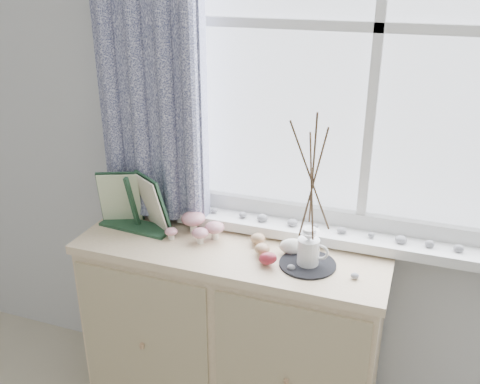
{
  "coord_description": "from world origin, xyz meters",
  "views": [
    {
      "loc": [
        0.49,
        0.07,
        1.85
      ],
      "look_at": [
        -0.1,
        1.7,
        1.1
      ],
      "focal_mm": 40.0,
      "sensor_mm": 36.0,
      "label": 1
    }
  ],
  "objects": [
    {
      "name": "wooden_eggs",
      "position": [
        -0.02,
        1.72,
        0.88
      ],
      "size": [
        0.14,
        0.17,
        0.07
      ],
      "color": "tan",
      "rests_on": "sideboard"
    },
    {
      "name": "songbird_figurine",
      "position": [
        0.08,
        1.77,
        0.88
      ],
      "size": [
        0.14,
        0.1,
        0.07
      ],
      "primitive_type": null,
      "rotation": [
        0.0,
        0.0,
        0.33
      ],
      "color": "silver",
      "rests_on": "sideboard"
    },
    {
      "name": "sideboard_pebbles",
      "position": [
        0.15,
        1.75,
        0.86
      ],
      "size": [
        0.33,
        0.23,
        0.02
      ],
      "color": "gray",
      "rests_on": "sideboard"
    },
    {
      "name": "botanical_book",
      "position": [
        -0.57,
        1.73,
        0.97
      ],
      "size": [
        0.36,
        0.16,
        0.25
      ],
      "primitive_type": null,
      "rotation": [
        0.0,
        0.0,
        -0.09
      ],
      "color": "#1C3B26",
      "rests_on": "sideboard"
    },
    {
      "name": "twig_pitcher",
      "position": [
        0.16,
        1.71,
        1.19
      ],
      "size": [
        0.23,
        0.23,
        0.59
      ],
      "rotation": [
        0.0,
        0.0,
        0.08
      ],
      "color": "white",
      "rests_on": "crocheted_doily"
    },
    {
      "name": "toadstool_cluster",
      "position": [
        -0.3,
        1.78,
        0.9
      ],
      "size": [
        0.22,
        0.15,
        0.09
      ],
      "color": "silver",
      "rests_on": "sideboard"
    },
    {
      "name": "crocheted_doily",
      "position": [
        0.16,
        1.71,
        0.85
      ],
      "size": [
        0.2,
        0.2,
        0.01
      ],
      "primitive_type": "cylinder",
      "color": "black",
      "rests_on": "sideboard"
    },
    {
      "name": "sideboard",
      "position": [
        -0.15,
        1.75,
        0.43
      ],
      "size": [
        1.2,
        0.45,
        0.85
      ],
      "color": "beige",
      "rests_on": "ground"
    }
  ]
}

